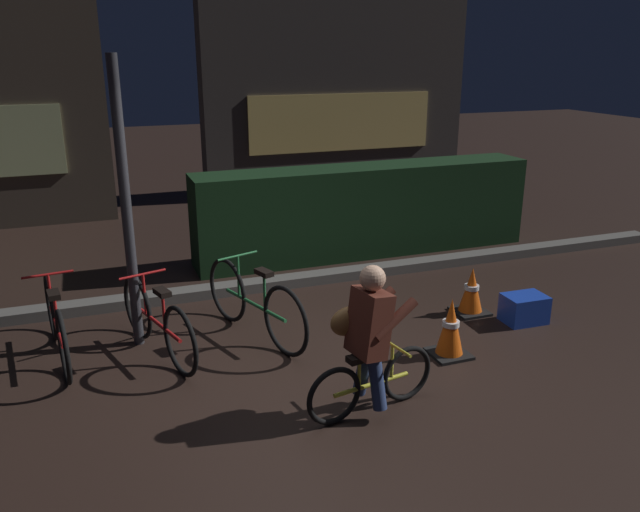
# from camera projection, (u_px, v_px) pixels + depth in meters

# --- Properties ---
(ground_plane) EXTENTS (40.00, 40.00, 0.00)m
(ground_plane) POSITION_uv_depth(u_px,v_px,m) (322.00, 372.00, 5.73)
(ground_plane) COLOR black
(sidewalk_curb) EXTENTS (12.00, 0.24, 0.12)m
(sidewalk_curb) POSITION_uv_depth(u_px,v_px,m) (258.00, 285.00, 7.67)
(sidewalk_curb) COLOR #56544F
(sidewalk_curb) RESTS_ON ground
(hedge_row) EXTENTS (4.80, 0.70, 1.25)m
(hedge_row) POSITION_uv_depth(u_px,v_px,m) (365.00, 210.00, 8.89)
(hedge_row) COLOR black
(hedge_row) RESTS_ON ground
(storefront_right) EXTENTS (5.38, 0.54, 3.98)m
(storefront_right) POSITION_uv_depth(u_px,v_px,m) (337.00, 91.00, 12.52)
(storefront_right) COLOR #383330
(storefront_right) RESTS_ON ground
(street_post) EXTENTS (0.10, 0.10, 2.75)m
(street_post) POSITION_uv_depth(u_px,v_px,m) (126.00, 208.00, 5.88)
(street_post) COLOR #2D2D33
(street_post) RESTS_ON ground
(parked_bike_left_mid) EXTENTS (0.46, 1.65, 0.76)m
(parked_bike_left_mid) POSITION_uv_depth(u_px,v_px,m) (57.00, 324.00, 5.89)
(parked_bike_left_mid) COLOR black
(parked_bike_left_mid) RESTS_ON ground
(parked_bike_center_left) EXTENTS (0.56, 1.57, 0.75)m
(parked_bike_center_left) POSITION_uv_depth(u_px,v_px,m) (158.00, 322.00, 5.96)
(parked_bike_center_left) COLOR black
(parked_bike_center_left) RESTS_ON ground
(parked_bike_center_right) EXTENTS (0.61, 1.66, 0.80)m
(parked_bike_center_right) POSITION_uv_depth(u_px,v_px,m) (255.00, 303.00, 6.33)
(parked_bike_center_right) COLOR black
(parked_bike_center_right) RESTS_ON ground
(traffic_cone_near) EXTENTS (0.36, 0.36, 0.57)m
(traffic_cone_near) POSITION_uv_depth(u_px,v_px,m) (450.00, 329.00, 5.97)
(traffic_cone_near) COLOR black
(traffic_cone_near) RESTS_ON ground
(traffic_cone_far) EXTENTS (0.36, 0.36, 0.52)m
(traffic_cone_far) POSITION_uv_depth(u_px,v_px,m) (471.00, 291.00, 6.95)
(traffic_cone_far) COLOR black
(traffic_cone_far) RESTS_ON ground
(blue_crate) EXTENTS (0.45, 0.33, 0.30)m
(blue_crate) POSITION_uv_depth(u_px,v_px,m) (524.00, 309.00, 6.75)
(blue_crate) COLOR #193DB7
(blue_crate) RESTS_ON ground
(cyclist) EXTENTS (1.18, 0.50, 1.25)m
(cyclist) POSITION_uv_depth(u_px,v_px,m) (368.00, 340.00, 4.94)
(cyclist) COLOR black
(cyclist) RESTS_ON ground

